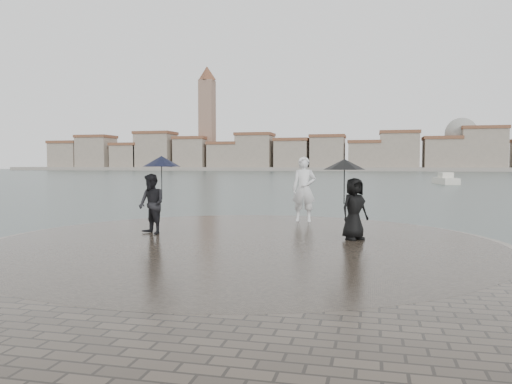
# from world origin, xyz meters

# --- Properties ---
(ground) EXTENTS (400.00, 400.00, 0.00)m
(ground) POSITION_xyz_m (0.00, 0.00, 0.00)
(ground) COLOR #2B3835
(ground) RESTS_ON ground
(kerb_ring) EXTENTS (12.50, 12.50, 0.32)m
(kerb_ring) POSITION_xyz_m (0.00, 3.50, 0.16)
(kerb_ring) COLOR gray
(kerb_ring) RESTS_ON ground
(quay_tip) EXTENTS (11.90, 11.90, 0.36)m
(quay_tip) POSITION_xyz_m (0.00, 3.50, 0.18)
(quay_tip) COLOR #2D261E
(quay_tip) RESTS_ON ground
(statue) EXTENTS (0.76, 0.51, 2.06)m
(statue) POSITION_xyz_m (0.87, 7.76, 1.39)
(statue) COLOR white
(statue) RESTS_ON quay_tip
(visitor_left) EXTENTS (1.23, 1.05, 2.04)m
(visitor_left) POSITION_xyz_m (-2.55, 4.03, 1.45)
(visitor_left) COLOR black
(visitor_left) RESTS_ON quay_tip
(visitor_right) EXTENTS (1.21, 1.05, 1.95)m
(visitor_right) POSITION_xyz_m (2.49, 4.25, 1.49)
(visitor_right) COLOR black
(visitor_right) RESTS_ON quay_tip
(far_skyline) EXTENTS (260.00, 20.00, 37.00)m
(far_skyline) POSITION_xyz_m (-6.29, 160.71, 5.61)
(far_skyline) COLOR gray
(far_skyline) RESTS_ON ground
(boats) EXTENTS (10.73, 11.19, 1.50)m
(boats) POSITION_xyz_m (15.15, 47.77, 0.38)
(boats) COLOR beige
(boats) RESTS_ON ground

